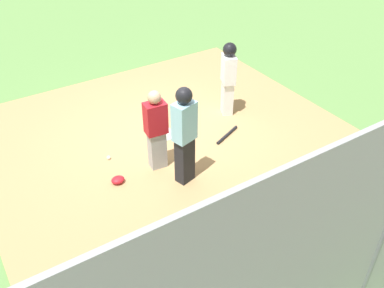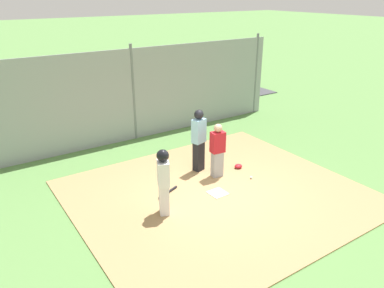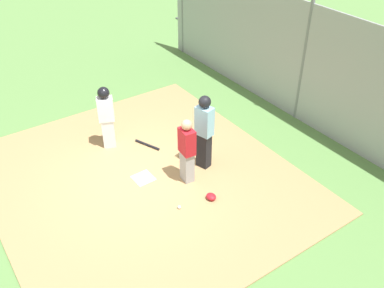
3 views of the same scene
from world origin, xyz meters
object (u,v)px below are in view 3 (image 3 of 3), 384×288
at_px(catcher_mask, 211,197).
at_px(baseball_bat, 147,145).
at_px(home_plate, 143,178).
at_px(runner, 106,114).
at_px(umpire, 204,130).
at_px(baseball, 179,207).
at_px(catcher, 187,150).

bearing_deg(catcher_mask, baseball_bat, 3.14).
relative_size(home_plate, runner, 0.27).
bearing_deg(baseball_bat, umpire, 3.30).
xyz_separation_m(runner, baseball, (-2.94, -0.18, -0.91)).
bearing_deg(baseball, catcher, -43.85).
relative_size(home_plate, catcher_mask, 1.83).
height_order(umpire, catcher_mask, umpire).
xyz_separation_m(home_plate, baseball_bat, (1.09, -0.73, 0.02)).
height_order(umpire, runner, umpire).
height_order(runner, baseball_bat, runner).
relative_size(home_plate, baseball, 5.95).
bearing_deg(runner, catcher_mask, 39.94).
distance_m(home_plate, umpire, 1.78).
height_order(umpire, baseball_bat, umpire).
bearing_deg(baseball_bat, catcher, -19.35).
bearing_deg(baseball, runner, 3.49).
distance_m(catcher, runner, 2.39).
xyz_separation_m(baseball_bat, baseball, (-2.39, 0.59, 0.01)).
height_order(baseball_bat, baseball, baseball).
distance_m(umpire, catcher_mask, 1.52).
distance_m(umpire, baseball, 1.86).
xyz_separation_m(umpire, baseball, (-0.92, 1.30, -0.96)).
bearing_deg(umpire, runner, -68.81).
bearing_deg(umpire, baseball, 20.34).
bearing_deg(catcher, baseball, 51.77).
bearing_deg(catcher, runner, -63.25).
bearing_deg(baseball_bat, catcher_mask, -19.26).
height_order(catcher_mask, baseball, catcher_mask).
bearing_deg(home_plate, baseball_bat, -33.81).
relative_size(runner, baseball, 22.33).
distance_m(baseball_bat, baseball, 2.46).
bearing_deg(runner, home_plate, 24.89).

